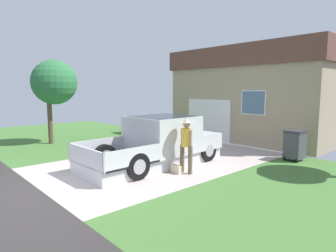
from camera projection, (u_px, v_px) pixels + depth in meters
name	position (u px, v px, depth m)	size (l,w,h in m)	color
pickup_truck	(161.00, 142.00, 10.16)	(2.28, 5.19, 1.69)	silver
person_with_hat	(186.00, 141.00, 8.97)	(0.51, 0.51, 1.73)	brown
handbag	(176.00, 168.00, 9.04)	(0.38, 0.14, 0.48)	beige
house_with_garage	(260.00, 94.00, 15.58)	(8.41, 5.60, 4.69)	tan
neighbor_tree	(54.00, 82.00, 13.80)	(2.13, 2.13, 4.02)	brown
wheeled_trash_bin	(295.00, 144.00, 10.63)	(0.60, 0.72, 1.12)	#424247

